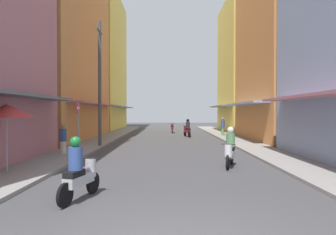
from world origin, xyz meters
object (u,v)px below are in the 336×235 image
at_px(motorbike_maroon, 187,129).
at_px(street_sign_no_entry, 78,122).
at_px(utility_pole, 100,83).
at_px(vendor_umbrella, 7,111).
at_px(pedestrian_crossing, 223,127).
at_px(motorbike_white, 230,149).
at_px(motorbike_red, 172,128).
at_px(motorbike_silver, 80,171).
at_px(pedestrian_far, 63,140).

height_order(motorbike_maroon, street_sign_no_entry, street_sign_no_entry).
bearing_deg(utility_pole, vendor_umbrella, -98.38).
bearing_deg(vendor_umbrella, pedestrian_crossing, 57.95).
height_order(motorbike_maroon, motorbike_white, same).
relative_size(motorbike_red, motorbike_white, 1.04).
distance_m(motorbike_red, motorbike_silver, 24.32).
xyz_separation_m(motorbike_maroon, utility_pole, (-5.87, -7.73, 3.23)).
bearing_deg(street_sign_no_entry, utility_pole, 91.20).
distance_m(motorbike_red, utility_pole, 14.33).
relative_size(motorbike_maroon, pedestrian_crossing, 1.05).
bearing_deg(motorbike_white, street_sign_no_entry, 164.34).
relative_size(vendor_umbrella, utility_pole, 0.31).
xyz_separation_m(motorbike_red, utility_pole, (-4.64, -13.12, 3.43)).
height_order(pedestrian_crossing, street_sign_no_entry, street_sign_no_entry).
bearing_deg(pedestrian_far, pedestrian_crossing, 49.41).
height_order(motorbike_silver, motorbike_white, same).
bearing_deg(vendor_umbrella, motorbike_maroon, 66.16).
bearing_deg(utility_pole, motorbike_white, -44.96).
distance_m(vendor_umbrella, street_sign_no_entry, 3.82).
distance_m(pedestrian_far, utility_pole, 4.91).
xyz_separation_m(motorbike_maroon, vendor_umbrella, (-7.10, -16.06, 1.49)).
height_order(motorbike_white, vendor_umbrella, vendor_umbrella).
xyz_separation_m(pedestrian_crossing, street_sign_no_entry, (-8.95, -12.87, 0.87)).
distance_m(motorbike_silver, pedestrian_far, 8.01).
distance_m(motorbike_red, street_sign_no_entry, 18.51).
relative_size(motorbike_silver, pedestrian_far, 1.11).
bearing_deg(motorbike_silver, motorbike_white, 43.93).
bearing_deg(pedestrian_crossing, motorbike_silver, -110.17).
distance_m(motorbike_maroon, utility_pole, 10.23).
distance_m(motorbike_silver, vendor_umbrella, 4.49).
xyz_separation_m(motorbike_red, street_sign_no_entry, (-4.54, -17.91, 1.21)).
distance_m(motorbike_red, motorbike_white, 19.84).
bearing_deg(motorbike_red, utility_pole, -109.47).
relative_size(motorbike_silver, pedestrian_crossing, 1.05).
xyz_separation_m(motorbike_red, vendor_umbrella, (-5.86, -21.45, 1.69)).
xyz_separation_m(motorbike_red, motorbike_silver, (-2.62, -24.18, 0.20)).
relative_size(motorbike_silver, street_sign_no_entry, 0.67).
relative_size(utility_pole, street_sign_no_entry, 2.91).
bearing_deg(motorbike_red, vendor_umbrella, -105.29).
relative_size(vendor_umbrella, street_sign_no_entry, 0.91).
bearing_deg(street_sign_no_entry, motorbike_maroon, 65.26).
bearing_deg(utility_pole, motorbike_maroon, 52.79).
bearing_deg(pedestrian_crossing, vendor_umbrella, -122.05).
relative_size(motorbike_red, vendor_umbrella, 0.75).
distance_m(pedestrian_crossing, pedestrian_far, 15.43).
xyz_separation_m(motorbike_maroon, motorbike_silver, (-3.85, -18.79, 0.00)).
height_order(motorbike_red, vendor_umbrella, vendor_umbrella).
distance_m(motorbike_maroon, street_sign_no_entry, 13.82).
bearing_deg(motorbike_silver, motorbike_red, 83.82).
height_order(motorbike_maroon, utility_pole, utility_pole).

